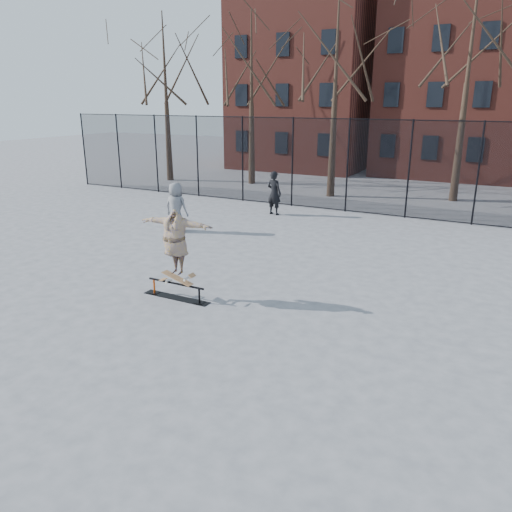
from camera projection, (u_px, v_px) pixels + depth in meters
The scene contains 9 objects.
ground at pixel (212, 335), 10.50m from camera, with size 100.00×100.00×0.00m, color slate.
skate_rail at pixel (176, 292), 12.42m from camera, with size 1.87×0.29×0.41m.
skateboard at pixel (177, 281), 12.30m from camera, with size 0.91×0.22×0.11m, color #915D3A, non-canonical shape.
skater at pixel (176, 248), 12.04m from camera, with size 1.97×0.54×1.60m, color #6E3687.
bystander_grey at pixel (176, 207), 18.51m from camera, with size 0.90×0.58×1.83m, color slate.
bystander_black at pixel (274, 193), 21.23m from camera, with size 0.68×0.44×1.86m, color black.
fence at pixel (380, 167), 20.84m from camera, with size 34.03×0.07×4.00m.
tree_row at pixel (407, 40), 22.84m from camera, with size 33.66×7.46×10.67m.
rowhouses at pixel (452, 76), 30.25m from camera, with size 29.00×7.00×13.00m.
Camera 1 is at (5.28, -7.97, 4.75)m, focal length 35.00 mm.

